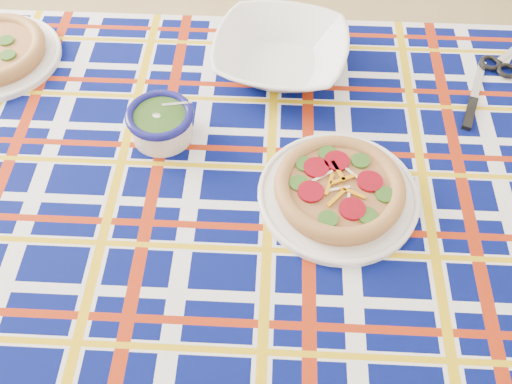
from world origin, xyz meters
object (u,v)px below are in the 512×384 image
at_px(dining_table, 233,209).
at_px(serving_bowl, 281,54).
at_px(main_focaccia_plate, 339,188).
at_px(pesto_bowl, 161,121).

bearing_deg(dining_table, serving_bowl, 76.07).
relative_size(main_focaccia_plate, serving_bowl, 1.05).
bearing_deg(serving_bowl, pesto_bowl, -115.07).
bearing_deg(serving_bowl, dining_table, -82.33).
distance_m(dining_table, main_focaccia_plate, 0.25).
xyz_separation_m(pesto_bowl, serving_bowl, (0.15, 0.31, -0.00)).
xyz_separation_m(main_focaccia_plate, serving_bowl, (-0.26, 0.31, 0.01)).
xyz_separation_m(dining_table, pesto_bowl, (-0.20, 0.06, 0.13)).
bearing_deg(dining_table, pesto_bowl, 140.58).
relative_size(dining_table, pesto_bowl, 13.94).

